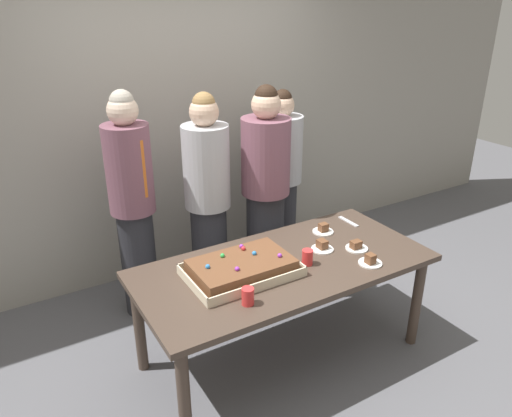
% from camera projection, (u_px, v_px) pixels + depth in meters
% --- Properties ---
extents(ground_plane, '(12.00, 12.00, 0.00)m').
position_uv_depth(ground_plane, '(282.00, 354.00, 3.39)').
color(ground_plane, '#5B5B60').
extents(interior_back_panel, '(8.00, 0.12, 3.00)m').
position_uv_depth(interior_back_panel, '(179.00, 98.00, 4.05)').
color(interior_back_panel, '#9E998E').
rests_on(interior_back_panel, ground_plane).
extents(party_table, '(1.89, 0.89, 0.72)m').
position_uv_depth(party_table, '(284.00, 274.00, 3.14)').
color(party_table, '#47382D').
rests_on(party_table, ground_plane).
extents(sheet_cake, '(0.67, 0.44, 0.12)m').
position_uv_depth(sheet_cake, '(242.00, 268.00, 2.96)').
color(sheet_cake, beige).
rests_on(sheet_cake, party_table).
extents(plated_slice_near_left, '(0.15, 0.15, 0.06)m').
position_uv_depth(plated_slice_near_left, '(356.00, 247.00, 3.27)').
color(plated_slice_near_left, white).
rests_on(plated_slice_near_left, party_table).
extents(plated_slice_near_right, '(0.15, 0.15, 0.07)m').
position_uv_depth(plated_slice_near_right, '(322.00, 247.00, 3.26)').
color(plated_slice_near_right, white).
rests_on(plated_slice_near_right, party_table).
extents(plated_slice_far_left, '(0.15, 0.15, 0.07)m').
position_uv_depth(plated_slice_far_left, '(370.00, 261.00, 3.09)').
color(plated_slice_far_left, white).
rests_on(plated_slice_far_left, party_table).
extents(plated_slice_far_right, '(0.15, 0.15, 0.07)m').
position_uv_depth(plated_slice_far_right, '(323.00, 230.00, 3.50)').
color(plated_slice_far_right, white).
rests_on(plated_slice_far_right, party_table).
extents(drink_cup_nearest, '(0.07, 0.07, 0.10)m').
position_uv_depth(drink_cup_nearest, '(248.00, 296.00, 2.68)').
color(drink_cup_nearest, red).
rests_on(drink_cup_nearest, party_table).
extents(drink_cup_middle, '(0.07, 0.07, 0.10)m').
position_uv_depth(drink_cup_middle, '(307.00, 257.00, 3.07)').
color(drink_cup_middle, red).
rests_on(drink_cup_middle, party_table).
extents(cake_server_utensil, '(0.03, 0.20, 0.01)m').
position_uv_depth(cake_server_utensil, '(348.00, 221.00, 3.67)').
color(cake_server_utensil, silver).
rests_on(cake_server_utensil, party_table).
extents(person_serving_front, '(0.35, 0.35, 1.68)m').
position_uv_depth(person_serving_front, '(208.00, 200.00, 3.68)').
color(person_serving_front, '#28282D').
rests_on(person_serving_front, ground_plane).
extents(person_green_shirt_behind, '(0.33, 0.33, 1.72)m').
position_uv_depth(person_green_shirt_behind, '(133.00, 204.00, 3.53)').
color(person_green_shirt_behind, '#28282D').
rests_on(person_green_shirt_behind, ground_plane).
extents(person_striped_tie_right, '(0.35, 0.35, 1.59)m').
position_uv_depth(person_striped_tie_right, '(281.00, 179.00, 4.25)').
color(person_striped_tie_right, '#28282D').
rests_on(person_striped_tie_right, ground_plane).
extents(person_left_edge_reaching, '(0.37, 0.37, 1.70)m').
position_uv_depth(person_left_edge_reaching, '(265.00, 192.00, 3.80)').
color(person_left_edge_reaching, '#28282D').
rests_on(person_left_edge_reaching, ground_plane).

